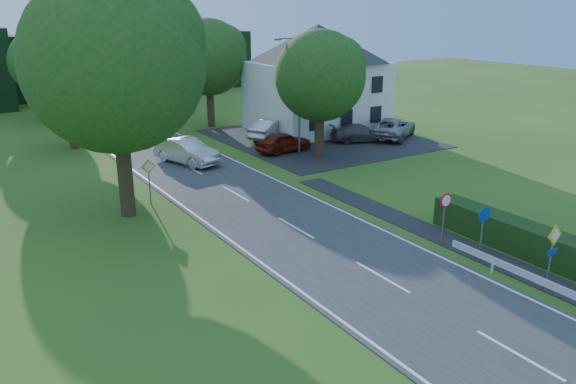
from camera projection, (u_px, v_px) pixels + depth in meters
road at (273, 215)px, 27.79m from camera, size 7.00×80.00×0.04m
parking_pad at (318, 138)px, 44.35m from camera, size 14.00×16.00×0.04m
line_edge_left at (214, 228)px, 26.12m from camera, size 0.12×80.00×0.01m
line_edge_right at (326, 203)px, 29.45m from camera, size 0.12×80.00×0.01m
line_centre at (273, 215)px, 27.79m from camera, size 0.12×80.00×0.01m
tree_main at (118, 98)px, 26.12m from camera, size 9.40×9.40×11.64m
tree_left_far at (67, 90)px, 39.91m from camera, size 7.00×7.00×8.58m
tree_right_far at (209, 73)px, 47.58m from camera, size 7.40×7.40×9.09m
tree_left_back at (43, 76)px, 49.85m from camera, size 6.60×6.60×8.07m
tree_right_back at (164, 74)px, 53.71m from camera, size 6.20×6.20×7.56m
tree_right_mid at (320, 95)px, 37.22m from camera, size 7.00×7.00×8.58m
treeline_right at (132, 63)px, 67.62m from camera, size 30.00×5.00×7.00m
house_white at (317, 77)px, 46.41m from camera, size 10.60×8.40×8.60m
streetlight at (298, 90)px, 38.55m from camera, size 2.03×0.18×8.00m
sign_priority_right at (553, 246)px, 19.83m from camera, size 0.78×0.09×2.59m
sign_roundabout at (483, 223)px, 22.27m from camera, size 0.64×0.08×2.37m
sign_speed_limit at (445, 207)px, 23.83m from camera, size 0.64×0.11×2.37m
sign_priority_left at (149, 173)px, 28.95m from camera, size 0.78×0.09×2.44m
moving_car at (187, 151)px, 36.86m from camera, size 3.16×5.24×1.63m
motorcycle at (180, 140)px, 41.61m from camera, size 1.05×1.89×0.94m
parked_car_red at (284, 142)px, 39.88m from camera, size 4.27×2.03×1.41m
parked_car_silver_a at (272, 129)px, 43.93m from camera, size 4.92×3.56×1.54m
parked_car_grey at (360, 133)px, 43.01m from camera, size 4.93×3.37×1.33m
parked_car_silver_b at (393, 128)px, 44.28m from camera, size 6.22×5.23×1.58m
parasol at (340, 125)px, 43.72m from camera, size 3.09×3.12×2.19m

